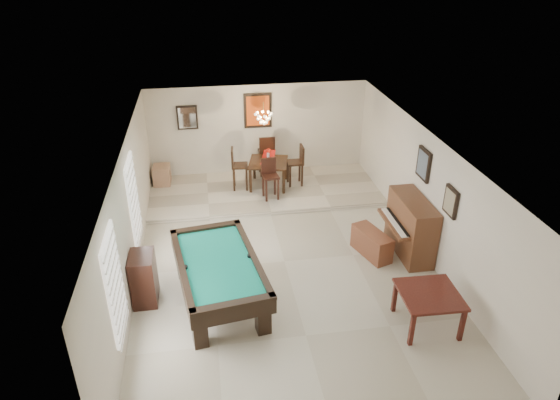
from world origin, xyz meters
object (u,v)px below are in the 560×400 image
object	(u,v)px
chandelier	(264,114)
dining_chair_east	(295,165)
square_table	(427,309)
dining_table	(268,172)
piano_bench	(372,243)
upright_piano	(404,227)
dining_chair_south	(271,179)
dining_chair_north	(266,155)
flower_vase	(268,153)
dining_chair_west	(240,169)
apothecary_chest	(144,278)
pool_table	(219,282)
corner_bench	(162,175)

from	to	relation	value
chandelier	dining_chair_east	bearing A→B (deg)	14.33
square_table	dining_table	size ratio (longest dim) A/B	1.00
piano_bench	dining_table	distance (m)	3.88
upright_piano	piano_bench	size ratio (longest dim) A/B	1.51
dining_chair_south	dining_chair_north	distance (m)	1.50
flower_vase	dining_chair_west	bearing A→B (deg)	-177.47
apothecary_chest	dining_chair_north	xyz separation A→B (m)	(2.95, 5.05, 0.21)
pool_table	dining_chair_north	xyz separation A→B (m)	(1.58, 5.29, 0.27)
apothecary_chest	dining_chair_east	distance (m)	5.58
pool_table	chandelier	world-z (taller)	chandelier
apothecary_chest	flower_vase	size ratio (longest dim) A/B	3.90
piano_bench	corner_bench	xyz separation A→B (m)	(-4.57, 4.05, 0.09)
upright_piano	flower_vase	bearing A→B (deg)	124.70
upright_piano	chandelier	bearing A→B (deg)	128.16
piano_bench	flower_vase	distance (m)	3.96
dining_table	apothecary_chest	bearing A→B (deg)	-124.12
pool_table	apothecary_chest	size ratio (longest dim) A/B	2.64
dining_chair_east	corner_bench	size ratio (longest dim) A/B	1.98
dining_table	dining_chair_east	world-z (taller)	dining_chair_east
dining_table	dining_chair_east	bearing A→B (deg)	-1.92
square_table	dining_chair_east	size ratio (longest dim) A/B	0.91
corner_bench	piano_bench	bearing A→B (deg)	-41.53
pool_table	square_table	bearing A→B (deg)	-27.83
dining_chair_west	dining_chair_east	size ratio (longest dim) A/B	1.02
piano_bench	flower_vase	world-z (taller)	flower_vase
dining_chair_east	corner_bench	bearing A→B (deg)	-100.74
upright_piano	flower_vase	world-z (taller)	upright_piano
upright_piano	chandelier	distance (m)	4.42
apothecary_chest	dining_chair_north	bearing A→B (deg)	59.73
apothecary_chest	corner_bench	size ratio (longest dim) A/B	1.78
dining_chair_north	corner_bench	bearing A→B (deg)	2.99
dining_chair_north	dining_chair_west	xyz separation A→B (m)	(-0.80, -0.80, -0.02)
pool_table	chandelier	xyz separation A→B (m)	(1.39, 4.28, 1.77)
dining_table	corner_bench	world-z (taller)	dining_table
upright_piano	dining_chair_east	distance (m)	3.87
pool_table	apothecary_chest	xyz separation A→B (m)	(-1.37, 0.24, 0.06)
dining_chair_south	dining_chair_north	xyz separation A→B (m)	(0.09, 1.50, 0.06)
dining_chair_south	chandelier	world-z (taller)	chandelier
upright_piano	dining_chair_east	bearing A→B (deg)	116.16
corner_bench	chandelier	bearing A→B (deg)	-17.11
apothecary_chest	dining_table	distance (m)	5.17
pool_table	upright_piano	world-z (taller)	upright_piano
pool_table	dining_chair_north	size ratio (longest dim) A/B	2.24
upright_piano	dining_chair_north	world-z (taller)	dining_chair_north
square_table	apothecary_chest	size ratio (longest dim) A/B	1.02
piano_bench	square_table	bearing A→B (deg)	-83.98
corner_bench	dining_chair_east	bearing A→B (deg)	-9.80
dining_chair_south	chandelier	distance (m)	1.63
dining_chair_north	corner_bench	xyz separation A→B (m)	(-2.88, -0.18, -0.33)
dining_chair_west	corner_bench	bearing A→B (deg)	78.41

